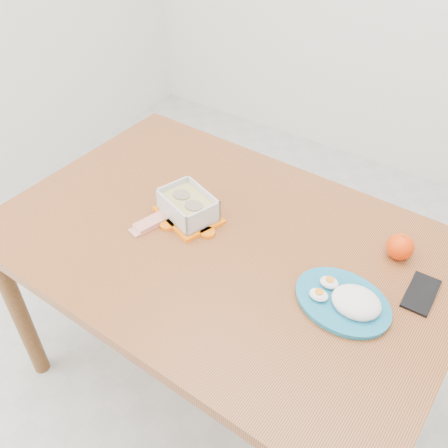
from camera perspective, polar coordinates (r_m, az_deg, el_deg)
The scene contains 7 objects.
ground at distance 2.07m, azimuth 2.35°, elevation -17.24°, with size 3.50×3.50×0.00m, color #B7B7B2.
dining_table at distance 1.55m, azimuth 0.00°, elevation -4.00°, with size 1.39×0.95×0.75m.
food_container at distance 1.55m, azimuth -4.15°, elevation 2.02°, with size 0.23×0.20×0.08m.
orange_fruit at distance 1.50m, azimuth 19.51°, elevation -2.46°, with size 0.08×0.08×0.08m, color #FF3F05.
rice_plate at distance 1.34m, azimuth 13.88°, elevation -8.44°, with size 0.30×0.30×0.07m.
candy_bar at distance 1.56m, azimuth -7.12°, elevation 0.77°, with size 0.18×0.05×0.02m, color red.
smartphone at distance 1.44m, azimuth 21.60°, elevation -7.39°, with size 0.07×0.14×0.01m, color black.
Camera 1 is at (0.53, -0.94, 1.77)m, focal length 40.00 mm.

